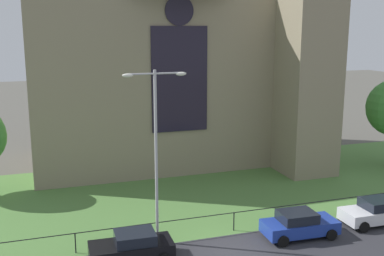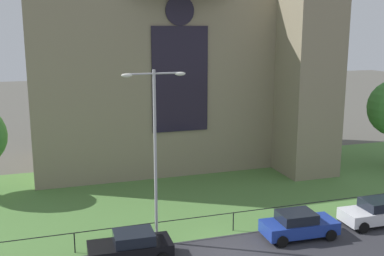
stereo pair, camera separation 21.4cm
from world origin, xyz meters
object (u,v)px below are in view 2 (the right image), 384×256
Objects in this scene: parked_car_white at (377,212)px; church_building at (171,43)px; streetlamp_near at (155,138)px; parked_car_blue at (299,225)px; parked_car_black at (131,247)px.

church_building is at bearing -65.21° from parked_car_white.
church_building is 2.75× the size of streetlamp_near.
parked_car_blue and parked_car_white have the same top height.
parked_car_white is (14.87, -0.00, 0.00)m from parked_car_black.
streetlamp_near reaches higher than parked_car_black.
parked_car_blue is at bearing -82.54° from church_building.
streetlamp_near is at bearing -5.75° from parked_car_white.
church_building is 6.13× the size of parked_car_white.
parked_car_black is at bearing -136.61° from streetlamp_near.
parked_car_white is at bearing -177.87° from parked_car_black.
streetlamp_near is 9.48m from parked_car_blue.
church_building is 6.10× the size of parked_car_black.
parked_car_blue is (2.37, -18.12, -9.53)m from church_building.
parked_car_black is 14.87m from parked_car_white.
parked_car_white is (5.41, 0.20, 0.00)m from parked_car_blue.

